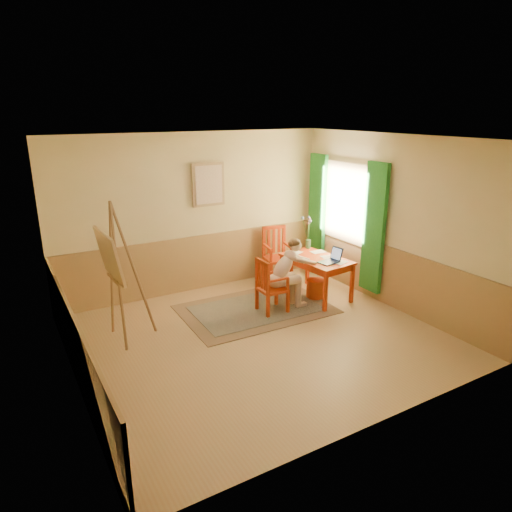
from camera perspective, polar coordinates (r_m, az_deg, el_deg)
room at (r=6.23m, az=0.55°, el=1.38°), size 5.04×4.54×2.84m
wainscot at (r=7.18m, az=-2.72°, el=-3.97°), size 5.00×4.50×1.00m
window at (r=8.49m, az=10.91°, el=5.13°), size 0.12×2.01×2.20m
wall_portrait at (r=8.15m, az=-5.91°, el=8.80°), size 0.60×0.05×0.76m
rug at (r=7.64m, az=-0.02°, el=-6.57°), size 2.44×1.66×0.02m
table at (r=7.99m, az=7.50°, el=-0.83°), size 0.85×1.27×0.72m
chair_left at (r=7.37m, az=1.74°, el=-3.74°), size 0.43×0.41×0.91m
chair_back at (r=8.75m, az=2.56°, el=0.22°), size 0.55×0.57×1.04m
figure at (r=7.47m, az=3.86°, el=-1.88°), size 0.87×0.38×1.18m
laptop at (r=7.76m, az=9.30°, el=-0.40°), size 0.41×0.28×0.23m
papers at (r=8.07m, az=7.96°, el=0.03°), size 0.67×1.07×0.00m
vase at (r=8.43m, az=6.45°, el=2.77°), size 0.19×0.29×0.59m
wastebasket at (r=8.11m, az=7.35°, el=-4.04°), size 0.38×0.38×0.33m
easel at (r=6.52m, az=-17.34°, el=-0.59°), size 0.69×0.90×2.02m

